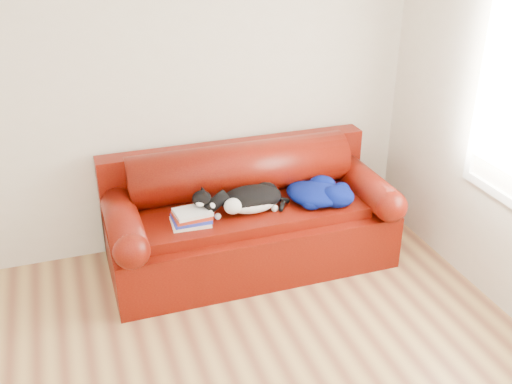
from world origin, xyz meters
TOP-DOWN VIEW (x-y plane):
  - room_shell at (0.12, 0.02)m, footprint 4.52×4.02m
  - sofa_base at (0.80, 1.49)m, footprint 2.10×0.90m
  - sofa_back at (0.80, 1.74)m, footprint 2.10×1.01m
  - book_stack at (0.33, 1.35)m, footprint 0.28×0.22m
  - cat at (0.78, 1.39)m, footprint 0.67×0.37m
  - blanket at (1.30, 1.38)m, footprint 0.54×0.54m

SIDE VIEW (x-z plane):
  - sofa_base at x=0.80m, z-range -0.01..0.49m
  - sofa_back at x=0.80m, z-range 0.10..0.98m
  - book_stack at x=0.33m, z-range 0.50..0.60m
  - blanket at x=1.30m, z-range 0.49..0.65m
  - cat at x=0.78m, z-range 0.47..0.71m
  - room_shell at x=0.12m, z-range 0.36..2.97m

